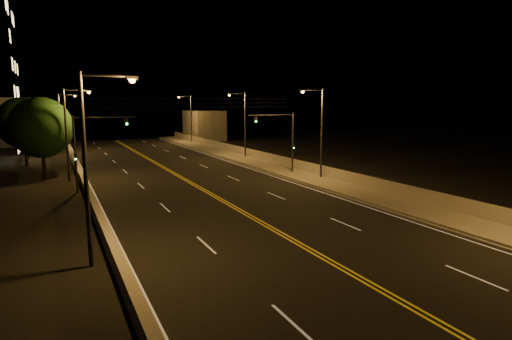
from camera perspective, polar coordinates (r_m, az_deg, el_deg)
name	(u,v)px	position (r m, az deg, el deg)	size (l,w,h in m)	color
ground	(425,316)	(16.96, 21.64, -17.60)	(160.00, 160.00, 0.00)	black
road	(221,200)	(33.04, -4.64, -4.02)	(18.00, 120.00, 0.02)	black
sidewalk	(337,187)	(38.12, 10.71, -2.18)	(3.60, 120.00, 0.30)	slate
curb	(319,189)	(37.07, 8.37, -2.55)	(0.14, 120.00, 0.15)	slate
parapet_wall	(352,178)	(38.99, 12.69, -1.03)	(0.30, 120.00, 1.00)	gray
jersey_barrier	(94,207)	(30.98, -20.77, -4.65)	(0.45, 120.00, 0.87)	gray
distant_building_right	(204,125)	(87.56, -6.96, 5.94)	(6.00, 10.00, 5.84)	gray
distant_building_left	(22,122)	(86.00, -28.73, 5.67)	(8.00, 8.00, 8.28)	gray
parapet_rail	(352,172)	(38.90, 12.72, -0.26)	(0.06, 0.06, 120.00)	black
lane_markings	(222,200)	(32.97, -4.60, -4.02)	(17.32, 116.00, 0.00)	silver
streetlight_1	(319,128)	(41.14, 8.44, 5.60)	(2.55, 0.28, 8.74)	#2D2D33
streetlight_2	(243,121)	(56.83, -1.73, 6.59)	(2.55, 0.28, 8.74)	#2D2D33
streetlight_3	(190,116)	(79.53, -8.85, 7.16)	(2.55, 0.28, 8.74)	#2D2D33
streetlight_4	(92,156)	(20.31, -21.08, 1.76)	(2.55, 0.28, 8.74)	#2D2D33
streetlight_5	(69,128)	(44.02, -23.64, 5.16)	(2.55, 0.28, 8.74)	#2D2D33
streetlight_6	(62,119)	(69.13, -24.43, 6.22)	(2.55, 0.28, 8.74)	#2D2D33
traffic_signal_right	(285,136)	(43.87, 3.83, 4.50)	(5.11, 0.31, 6.41)	#2D2D33
traffic_signal_left	(87,144)	(38.35, -21.59, 3.26)	(5.11, 0.31, 6.41)	#2D2D33
overhead_wires	(184,103)	(41.22, -9.56, 8.82)	(22.00, 0.03, 0.83)	black
tree_0	(41,128)	(46.45, -26.73, 5.07)	(5.89, 5.89, 7.98)	black
tree_1	(24,123)	(56.69, -28.57, 5.53)	(5.96, 5.96, 8.08)	black
tree_2	(25,120)	(65.37, -28.38, 5.89)	(6.01, 6.01, 8.15)	black
tree_3	(35,118)	(71.87, -27.35, 6.15)	(6.03, 6.03, 8.17)	black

